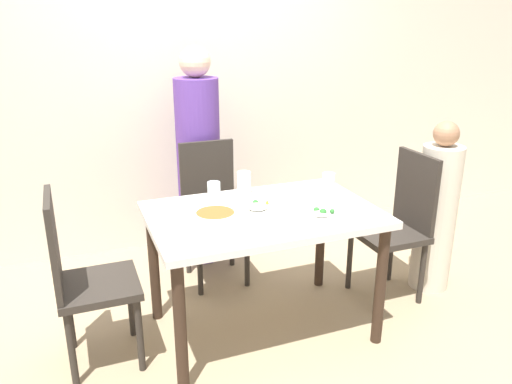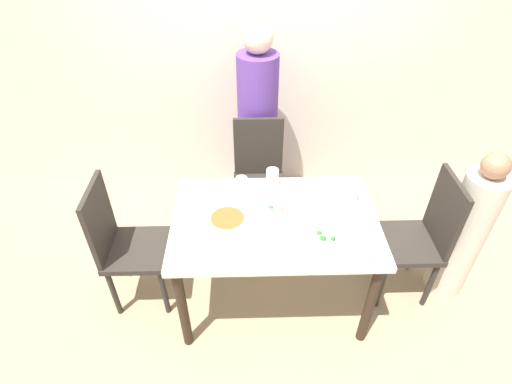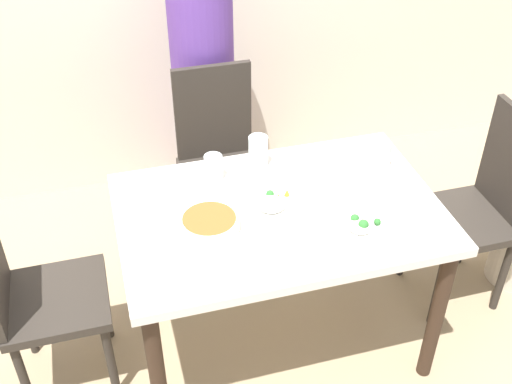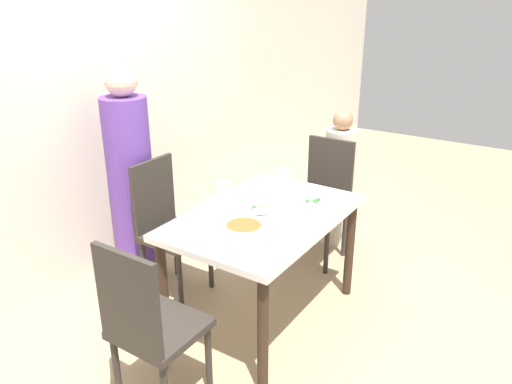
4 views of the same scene
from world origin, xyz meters
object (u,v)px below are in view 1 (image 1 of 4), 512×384
plate_rice_adult (322,214)px  person_adult (199,165)px  person_child (436,214)px  chair_adult_spot (212,208)px  chair_child_spot (398,222)px  glass_water_tall (243,183)px  bowl_curry (215,216)px

plate_rice_adult → person_adult: bearing=104.9°
person_adult → person_child: 1.68m
chair_adult_spot → chair_child_spot: 1.24m
plate_rice_adult → glass_water_tall: 0.56m
person_child → glass_water_tall: person_child is taller
plate_rice_adult → person_child: bearing=14.3°
person_child → glass_water_tall: 1.32m
plate_rice_adult → chair_child_spot: bearing=19.9°
chair_child_spot → person_child: size_ratio=0.84×
bowl_curry → chair_child_spot: bearing=4.9°
chair_adult_spot → bowl_curry: 0.86m
bowl_curry → glass_water_tall: size_ratio=1.63×
person_adult → person_child: person_adult is taller
chair_child_spot → bowl_curry: size_ratio=4.24×
chair_adult_spot → bowl_curry: size_ratio=4.24×
chair_adult_spot → chair_child_spot: bearing=-33.4°
person_child → plate_rice_adult: bearing=-165.7°
person_child → bowl_curry: (-1.54, -0.11, 0.25)m
chair_adult_spot → bowl_curry: (-0.21, -0.79, 0.26)m
chair_child_spot → glass_water_tall: 1.04m
person_child → plate_rice_adult: person_child is taller
person_child → plate_rice_adult: size_ratio=5.26×
chair_adult_spot → person_child: (1.33, -0.68, 0.01)m
glass_water_tall → plate_rice_adult: bearing=-61.5°
person_adult → glass_water_tall: size_ratio=11.35×
chair_child_spot → person_adult: bearing=-134.3°
chair_child_spot → bowl_curry: bearing=-85.1°
person_adult → person_child: bearing=-37.2°
chair_adult_spot → person_adult: bearing=90.0°
glass_water_tall → person_child: bearing=-10.7°
chair_child_spot → person_child: (0.30, -0.00, 0.01)m
bowl_curry → glass_water_tall: bearing=51.1°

